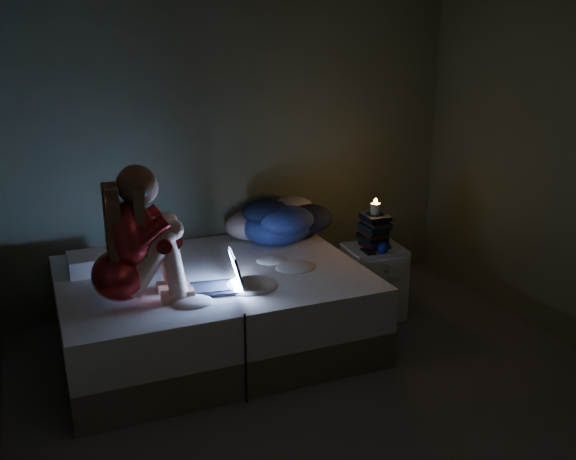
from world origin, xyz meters
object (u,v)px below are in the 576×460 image
laptop (213,271)px  phone (370,252)px  bed (213,309)px  nightstand (373,281)px  candle (375,209)px  woman (117,237)px

laptop → phone: laptop is taller
bed → nightstand: 1.25m
candle → phone: size_ratio=0.57×
laptop → nightstand: 1.43m
bed → laptop: (-0.08, -0.31, 0.40)m
woman → candle: (1.88, 0.32, -0.12)m
woman → candle: woman is taller
bed → phone: bearing=-3.6°
phone → bed: bearing=177.6°
woman → laptop: (0.54, -0.02, -0.29)m
nightstand → candle: 0.56m
phone → laptop: bearing=-167.9°
laptop → phone: 1.26m
bed → laptop: size_ratio=5.58×
nightstand → candle: size_ratio=6.80×
laptop → nightstand: laptop is taller
woman → nightstand: bearing=11.2°
bed → laptop: laptop is taller
laptop → phone: (1.24, 0.24, -0.12)m
nightstand → phone: (-0.09, -0.09, 0.28)m
woman → nightstand: size_ratio=1.51×
woman → bed: bearing=26.7°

